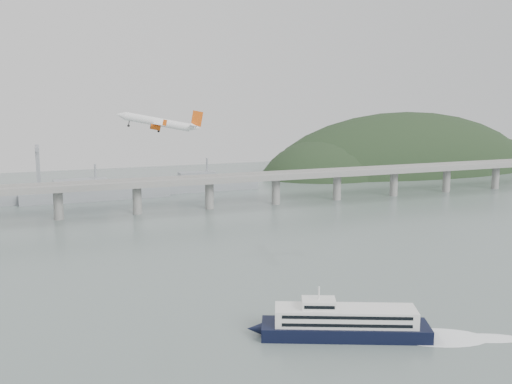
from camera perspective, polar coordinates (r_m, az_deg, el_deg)
name	(u,v)px	position (r m, az deg, el deg)	size (l,w,h in m)	color
ground	(307,309)	(230.78, 4.91, -11.01)	(900.00, 900.00, 0.00)	slate
bridge	(179,185)	(410.25, -7.31, 0.62)	(800.00, 22.00, 23.90)	gray
headland	(415,187)	(656.40, 14.94, 0.47)	(365.00, 155.00, 156.00)	black
ferry	(345,323)	(206.39, 8.49, -12.24)	(86.94, 43.33, 17.32)	black
airliner	(160,123)	(304.27, -9.14, 6.55)	(43.09, 39.51, 11.51)	white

